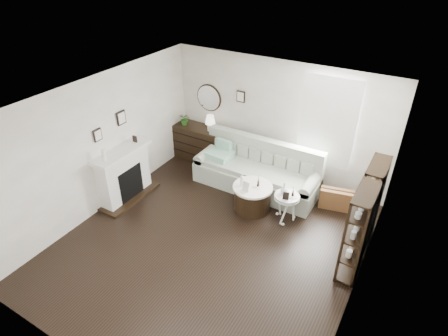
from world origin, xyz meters
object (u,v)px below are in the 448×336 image
Objects in this scene: sofa at (257,173)px; pedestal_table at (287,198)px; dresser at (198,143)px; drum_table at (252,198)px.

sofa is 1.29m from pedestal_table.
sofa is at bearing -11.87° from dresser.
dresser is at bearing 150.71° from drum_table.
pedestal_table is (2.84, -1.17, 0.11)m from dresser.
dresser reaches higher than drum_table.
sofa is at bearing 109.24° from drum_table.
pedestal_table is at bearing -38.06° from sofa.
dresser is (-1.84, 0.39, 0.08)m from sofa.
sofa reaches higher than pedestal_table.
drum_table is (0.28, -0.80, -0.07)m from sofa.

